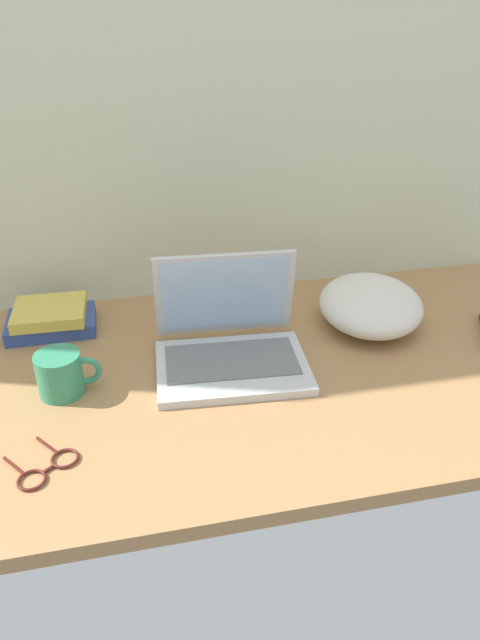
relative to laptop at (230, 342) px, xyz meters
name	(u,v)px	position (x,y,z in m)	size (l,w,h in m)	color
desk	(248,375)	(0.03, -0.04, -0.06)	(1.60, 0.76, 0.03)	#A87A4C
laptop	(230,342)	(0.00, 0.00, 0.00)	(0.32, 0.28, 0.22)	silver
coffee_mug	(61,374)	(-0.34, -0.04, 0.00)	(0.12, 0.09, 0.09)	#338C66
eyeglasses	(47,468)	(-0.36, -0.25, -0.04)	(0.14, 0.14, 0.01)	#591E19
book_stack	(51,319)	(-0.38, 0.21, -0.02)	(0.20, 0.15, 0.06)	#334C99
cushion	(371,304)	(0.35, 0.09, 0.00)	(0.28, 0.24, 0.10)	silver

